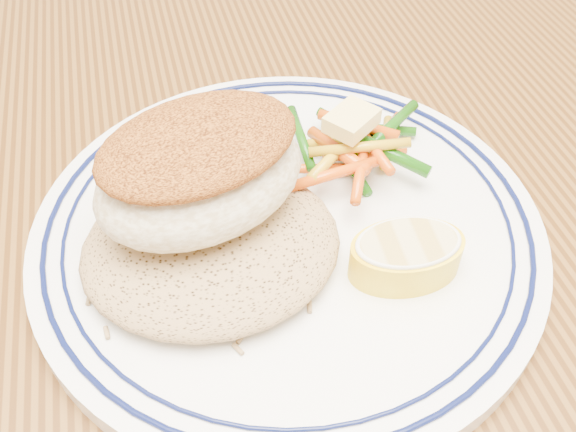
# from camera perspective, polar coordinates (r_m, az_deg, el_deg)

# --- Properties ---
(dining_table) EXTENTS (1.50, 0.90, 0.75)m
(dining_table) POSITION_cam_1_polar(r_m,az_deg,el_deg) (0.45, -2.92, -9.58)
(dining_table) COLOR #47280E
(dining_table) RESTS_ON ground
(plate) EXTENTS (0.29, 0.29, 0.02)m
(plate) POSITION_cam_1_polar(r_m,az_deg,el_deg) (0.37, 0.00, -1.14)
(plate) COLOR white
(plate) RESTS_ON dining_table
(rice_pilaf) EXTENTS (0.14, 0.12, 0.03)m
(rice_pilaf) POSITION_cam_1_polar(r_m,az_deg,el_deg) (0.34, -6.87, -2.21)
(rice_pilaf) COLOR #98784C
(rice_pilaf) RESTS_ON plate
(fish_fillet) EXTENTS (0.13, 0.11, 0.06)m
(fish_fillet) POSITION_cam_1_polar(r_m,az_deg,el_deg) (0.32, -7.83, 4.10)
(fish_fillet) COLOR beige
(fish_fillet) RESTS_ON rice_pilaf
(vegetable_pile) EXTENTS (0.11, 0.10, 0.03)m
(vegetable_pile) POSITION_cam_1_polar(r_m,az_deg,el_deg) (0.39, 6.03, 6.24)
(vegetable_pile) COLOR #144E09
(vegetable_pile) RESTS_ON plate
(butter_pat) EXTENTS (0.04, 0.04, 0.01)m
(butter_pat) POSITION_cam_1_polar(r_m,az_deg,el_deg) (0.38, 5.68, 8.47)
(butter_pat) COLOR #FFE47C
(butter_pat) RESTS_ON vegetable_pile
(lemon_wedge) EXTENTS (0.06, 0.06, 0.02)m
(lemon_wedge) POSITION_cam_1_polar(r_m,az_deg,el_deg) (0.33, 10.45, -3.35)
(lemon_wedge) COLOR yellow
(lemon_wedge) RESTS_ON plate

